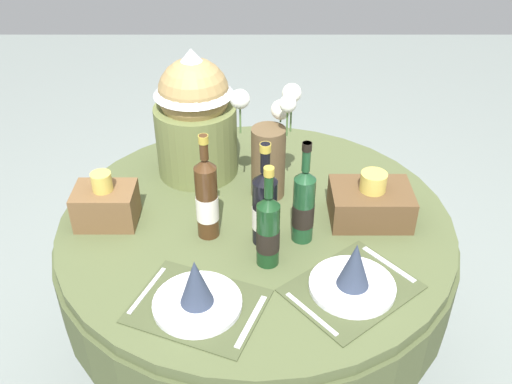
% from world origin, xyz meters
% --- Properties ---
extents(ground, '(8.00, 8.00, 0.00)m').
position_xyz_m(ground, '(0.00, 0.00, 0.00)').
color(ground, gray).
extents(dining_table, '(1.30, 1.30, 0.77)m').
position_xyz_m(dining_table, '(0.00, 0.00, 0.62)').
color(dining_table, '#4C5633').
rests_on(dining_table, ground).
extents(place_setting_left, '(0.41, 0.37, 0.16)m').
position_xyz_m(place_setting_left, '(-0.16, -0.40, 0.82)').
color(place_setting_left, '#41492B').
rests_on(place_setting_left, dining_table).
extents(place_setting_right, '(0.43, 0.42, 0.16)m').
position_xyz_m(place_setting_right, '(0.27, -0.33, 0.82)').
color(place_setting_right, '#41492B').
rests_on(place_setting_right, dining_table).
extents(flower_vase, '(0.22, 0.15, 0.41)m').
position_xyz_m(flower_vase, '(0.04, 0.14, 0.94)').
color(flower_vase, brown).
rests_on(flower_vase, dining_table).
extents(wine_bottle_left, '(0.08, 0.08, 0.34)m').
position_xyz_m(wine_bottle_left, '(0.03, -0.11, 0.90)').
color(wine_bottle_left, black).
rests_on(wine_bottle_left, dining_table).
extents(wine_bottle_centre, '(0.07, 0.07, 0.34)m').
position_xyz_m(wine_bottle_centre, '(0.14, -0.10, 0.90)').
color(wine_bottle_centre, '#194223').
rests_on(wine_bottle_centre, dining_table).
extents(wine_bottle_right, '(0.07, 0.07, 0.35)m').
position_xyz_m(wine_bottle_right, '(-0.15, -0.08, 0.91)').
color(wine_bottle_right, '#422814').
rests_on(wine_bottle_right, dining_table).
extents(wine_bottle_rear, '(0.07, 0.07, 0.33)m').
position_xyz_m(wine_bottle_rear, '(0.03, -0.21, 0.89)').
color(wine_bottle_rear, '#143819').
rests_on(wine_bottle_rear, dining_table).
extents(gift_tub_back_left, '(0.29, 0.29, 0.46)m').
position_xyz_m(gift_tub_back_left, '(-0.21, 0.29, 1.02)').
color(gift_tub_back_left, olive).
rests_on(gift_tub_back_left, dining_table).
extents(woven_basket_side_left, '(0.19, 0.14, 0.18)m').
position_xyz_m(woven_basket_side_left, '(-0.48, -0.02, 0.84)').
color(woven_basket_side_left, brown).
rests_on(woven_basket_side_left, dining_table).
extents(woven_basket_side_right, '(0.25, 0.18, 0.17)m').
position_xyz_m(woven_basket_side_right, '(0.37, -0.00, 0.83)').
color(woven_basket_side_right, brown).
rests_on(woven_basket_side_right, dining_table).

